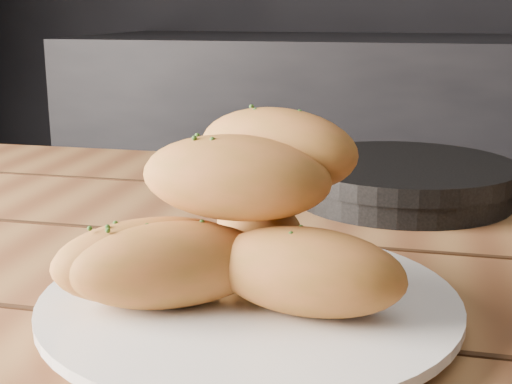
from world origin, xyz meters
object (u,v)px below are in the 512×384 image
table (274,382)px  bread_rolls (232,227)px  plate (250,305)px  skillet (404,180)px

table → bread_rolls: size_ratio=5.54×
plate → bread_rolls: bread_rolls is taller
bread_rolls → plate: bearing=9.5°
plate → skillet: skillet is taller
bread_rolls → skillet: size_ratio=0.64×
table → plate: 0.13m
table → plate: bearing=-92.4°
bread_rolls → skillet: 0.39m
table → bread_rolls: bread_rolls is taller
bread_rolls → skillet: bread_rolls is taller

